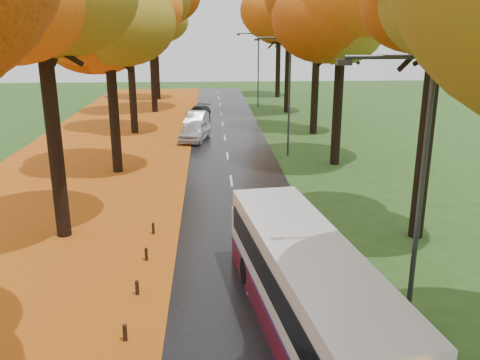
{
  "coord_description": "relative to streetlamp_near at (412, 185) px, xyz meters",
  "views": [
    {
      "loc": [
        -1.2,
        -4.09,
        8.58
      ],
      "look_at": [
        0.0,
        15.66,
        2.6
      ],
      "focal_mm": 38.0,
      "sensor_mm": 36.0,
      "label": 1
    }
  ],
  "objects": [
    {
      "name": "road",
      "position": [
        -3.95,
        17.0,
        -4.69
      ],
      "size": [
        6.5,
        90.0,
        0.04
      ],
      "primitive_type": "cube",
      "color": "black",
      "rests_on": "ground"
    },
    {
      "name": "centre_line",
      "position": [
        -3.95,
        17.0,
        -4.67
      ],
      "size": [
        0.12,
        90.0,
        0.01
      ],
      "primitive_type": "cube",
      "color": "silver",
      "rests_on": "road"
    },
    {
      "name": "leaf_verge",
      "position": [
        -12.95,
        17.0,
        -4.7
      ],
      "size": [
        12.0,
        90.0,
        0.02
      ],
      "primitive_type": "cube",
      "color": "#83320B",
      "rests_on": "ground"
    },
    {
      "name": "leaf_drift",
      "position": [
        -7.0,
        17.0,
        -4.67
      ],
      "size": [
        0.9,
        90.0,
        0.01
      ],
      "primitive_type": "cube",
      "color": "orange",
      "rests_on": "road"
    },
    {
      "name": "trees_left",
      "position": [
        -11.13,
        19.06,
        4.82
      ],
      "size": [
        9.2,
        74.0,
        13.88
      ],
      "color": "black",
      "rests_on": "ground"
    },
    {
      "name": "trees_right",
      "position": [
        3.24,
        18.91,
        4.98
      ],
      "size": [
        9.3,
        74.2,
        13.96
      ],
      "color": "black",
      "rests_on": "ground"
    },
    {
      "name": "streetlamp_near",
      "position": [
        0.0,
        0.0,
        0.0
      ],
      "size": [
        2.45,
        0.18,
        8.0
      ],
      "color": "#333538",
      "rests_on": "ground"
    },
    {
      "name": "streetlamp_mid",
      "position": [
        0.0,
        22.0,
        0.0
      ],
      "size": [
        2.45,
        0.18,
        8.0
      ],
      "color": "#333538",
      "rests_on": "ground"
    },
    {
      "name": "streetlamp_far",
      "position": [
        0.0,
        44.0,
        0.0
      ],
      "size": [
        2.45,
        0.18,
        8.0
      ],
      "color": "#333538",
      "rests_on": "ground"
    },
    {
      "name": "bus",
      "position": [
        -2.46,
        0.7,
        -3.22
      ],
      "size": [
        3.83,
        10.79,
        2.78
      ],
      "rotation": [
        0.0,
        0.0,
        0.14
      ],
      "color": "#550D1D",
      "rests_on": "road"
    },
    {
      "name": "car_white",
      "position": [
        -6.3,
        27.04,
        -3.91
      ],
      "size": [
        2.8,
        4.79,
        1.53
      ],
      "primitive_type": "imported",
      "rotation": [
        0.0,
        0.0,
        -0.23
      ],
      "color": "silver",
      "rests_on": "road"
    },
    {
      "name": "car_silver",
      "position": [
        -6.3,
        32.38,
        -3.97
      ],
      "size": [
        2.26,
        4.49,
        1.41
      ],
      "primitive_type": "imported",
      "rotation": [
        0.0,
        0.0,
        -0.19
      ],
      "color": "#AFB2B7",
      "rests_on": "road"
    },
    {
      "name": "car_dark",
      "position": [
        -6.2,
        37.41,
        -4.1
      ],
      "size": [
        2.72,
        4.28,
        1.15
      ],
      "primitive_type": "imported",
      "rotation": [
        0.0,
        0.0,
        -0.3
      ],
      "color": "black",
      "rests_on": "road"
    }
  ]
}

